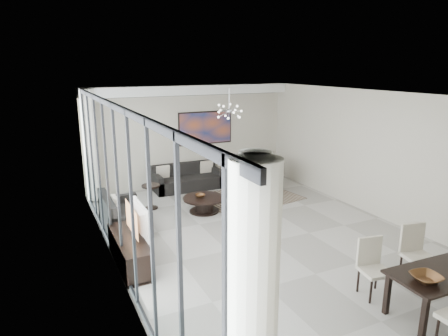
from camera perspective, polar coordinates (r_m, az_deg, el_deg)
room_shell at (r=7.98m, az=9.76°, el=-0.19°), size 6.00×9.00×2.90m
window_wall at (r=6.69m, az=-14.21°, el=-3.16°), size 0.37×8.95×2.90m
soffit at (r=11.35m, az=-4.75°, el=11.04°), size 5.98×0.40×0.26m
painting at (r=11.81m, az=-2.65°, el=5.74°), size 1.68×0.04×0.98m
chandelier at (r=9.86m, az=0.74°, el=8.12°), size 0.66×0.66×0.71m
rug at (r=10.74m, az=3.41°, el=-4.21°), size 2.79×2.32×0.01m
coffee_table at (r=9.68m, az=-2.86°, el=-5.09°), size 1.03×1.03×0.36m
bowl_coffee at (r=9.63m, az=-3.42°, el=-3.98°), size 0.26×0.26×0.08m
sofa_main at (r=11.47m, az=-5.25°, el=-1.79°), size 1.95×0.80×0.71m
loveseat at (r=8.93m, az=-14.31°, el=-6.88°), size 0.86×1.52×0.76m
armchair at (r=11.36m, az=5.30°, el=-1.76°), size 1.09×1.13×0.81m
side_table at (r=9.96m, az=-10.39°, el=-3.49°), size 0.44×0.44×0.61m
tv_console at (r=7.41m, az=-13.34°, el=-11.43°), size 0.46×1.64×0.51m
television at (r=7.26m, az=-12.43°, el=-7.25°), size 0.14×0.99×0.57m
dining_table at (r=6.54m, az=29.00°, el=-13.51°), size 1.63×0.87×0.66m
dining_chair_nw at (r=6.67m, az=20.40°, el=-12.55°), size 0.48×0.48×0.90m
dining_chair_ne at (r=7.33m, az=25.65°, el=-10.33°), size 0.52×0.52×0.95m
bowl_dining at (r=6.10m, az=26.91°, el=-13.84°), size 0.43×0.43×0.09m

